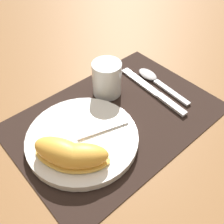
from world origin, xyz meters
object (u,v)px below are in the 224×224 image
Objects in this scene: plate at (82,138)px; juice_glass at (107,80)px; spoon at (154,79)px; fork at (80,137)px; knife at (154,91)px; citrus_wedge_2 at (79,157)px; citrus_wedge_1 at (69,158)px; citrus_wedge_0 at (61,153)px.

plate is 2.72× the size of juice_glass.
spoon is 0.27m from fork.
plate is 1.07× the size of knife.
fork is at bearing -150.12° from juice_glass.
citrus_wedge_2 is at bearing -143.94° from juice_glass.
plate is 0.23m from knife.
citrus_wedge_1 is at bearing -166.94° from spoon.
juice_glass is 0.12m from knife.
knife is 0.05m from spoon.
juice_glass is at bearing 137.99° from knife.
plate is at bearing 49.72° from citrus_wedge_2.
plate reaches higher than knife.
spoon is at bearing -20.34° from juice_glass.
knife is at bearing 1.22° from plate.
juice_glass is at bearing 30.71° from plate.
plate is 0.07m from citrus_wedge_0.
knife is 0.29m from citrus_wedge_0.
juice_glass is at bearing 29.88° from fork.
juice_glass is 0.70× the size of citrus_wedge_2.
fork is 0.06m from citrus_wedge_2.
citrus_wedge_1 is at bearing -148.61° from juice_glass.
citrus_wedge_2 reaches higher than knife.
knife is 1.18× the size of fork.
citrus_wedge_1 is at bearing -144.40° from fork.
knife is 0.23m from fork.
spoon is 1.37× the size of citrus_wedge_0.
juice_glass reaches higher than citrus_wedge_0.
knife is 1.94× the size of citrus_wedge_1.
fork is (-0.15, -0.08, -0.02)m from juice_glass.
citrus_wedge_1 is (-0.28, -0.04, 0.03)m from knife.
citrus_wedge_1 is 0.92× the size of citrus_wedge_2.
plate is 0.07m from citrus_wedge_1.
juice_glass is 0.23m from citrus_wedge_1.
citrus_wedge_1 is (-0.06, -0.04, 0.02)m from plate.
spoon is 0.32m from citrus_wedge_2.
citrus_wedge_2 reaches higher than plate.
knife is at bearing 1.40° from fork.
citrus_wedge_1 is at bearing -146.93° from plate.
citrus_wedge_2 reaches higher than spoon.
citrus_wedge_2 reaches higher than fork.
fork is 1.52× the size of citrus_wedge_2.
plate is 1.33× the size of spoon.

